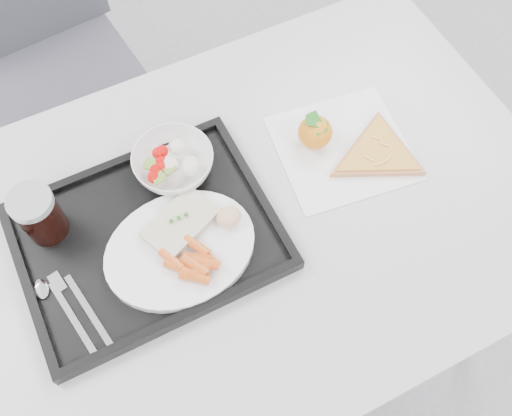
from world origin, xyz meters
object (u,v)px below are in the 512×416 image
Objects in this scene: salad_bowl at (174,163)px; cola_glass at (39,214)px; pizza_slice at (378,153)px; dinner_plate at (180,249)px; chair at (46,45)px; table at (242,232)px; tray at (148,238)px; tangerine at (315,132)px.

cola_glass reaches higher than salad_bowl.
pizza_slice is at bearing -20.85° from salad_bowl.
dinner_plate reaches higher than pizza_slice.
dinner_plate is at bearing -177.11° from pizza_slice.
chair is 0.97m from pizza_slice.
salad_bowl is at bearing 159.15° from pizza_slice.
tray is at bearing 169.00° from table.
chair is 0.72m from salad_bowl.
pizza_slice is at bearing 0.05° from table.
table is at bearing -63.12° from salad_bowl.
pizza_slice is (0.62, -0.13, -0.06)m from cola_glass.
tangerine is at bearing -61.04° from chair.
chair reaches higher than cola_glass.
tray is (-0.17, 0.03, 0.08)m from table.
dinner_plate reaches higher than tray.
dinner_plate is (0.04, -0.05, 0.02)m from tray.
table is at bearing -21.41° from cola_glass.
pizza_slice is (0.30, 0.00, 0.08)m from table.
pizza_slice is (0.37, -0.14, -0.03)m from salad_bowl.
tray is 0.07m from dinner_plate.
tangerine is at bearing -4.64° from cola_glass.
tray is 0.47m from pizza_slice.
cola_glass is 0.53m from tangerine.
cola_glass reaches higher than pizza_slice.
pizza_slice is (0.10, -0.08, -0.02)m from tangerine.
chair is at bearing 79.65° from cola_glass.
tangerine is 0.40× the size of pizza_slice.
tray is 0.15m from salad_bowl.
salad_bowl is (0.10, 0.11, 0.03)m from tray.
pizza_slice is at bearing -4.03° from tray.
tray is at bearing -132.86° from salad_bowl.
table is 0.19m from tray.
tray is at bearing -172.23° from tangerine.
chair reaches higher than tray.
salad_bowl reaches higher than dinner_plate.
tangerine is 0.13m from pizza_slice.
tangerine is (0.37, 0.05, 0.03)m from tray.
chair is 0.80m from tray.
tangerine is (0.40, -0.72, 0.25)m from chair.
table is 13.61× the size of tangerine.
salad_bowl is at bearing 47.14° from tray.
tray reaches higher than table.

